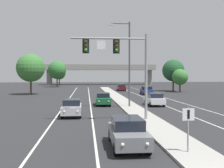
# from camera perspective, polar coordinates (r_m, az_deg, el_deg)

# --- Properties ---
(median_island) EXTENTS (2.40, 110.00, 0.15)m
(median_island) POSITION_cam_1_polar(r_m,az_deg,el_deg) (26.67, 5.94, -6.34)
(median_island) COLOR #9E9B93
(median_island) RESTS_ON ground
(lane_stripe_oncoming_center) EXTENTS (0.14, 100.00, 0.01)m
(lane_stripe_oncoming_center) POSITION_cam_1_polar(r_m,az_deg,el_deg) (33.11, -4.50, -4.82)
(lane_stripe_oncoming_center) COLOR silver
(lane_stripe_oncoming_center) RESTS_ON ground
(lane_stripe_receding_center) EXTENTS (0.14, 100.00, 0.01)m
(lane_stripe_receding_center) POSITION_cam_1_polar(r_m,az_deg,el_deg) (34.56, 11.33, -4.57)
(lane_stripe_receding_center) COLOR silver
(lane_stripe_receding_center) RESTS_ON ground
(edge_stripe_left) EXTENTS (0.14, 100.00, 0.01)m
(edge_stripe_left) POSITION_cam_1_polar(r_m,az_deg,el_deg) (33.23, -10.22, -4.82)
(edge_stripe_left) COLOR silver
(edge_stripe_left) RESTS_ON ground
(edge_stripe_right) EXTENTS (0.14, 100.00, 0.01)m
(edge_stripe_right) POSITION_cam_1_polar(r_m,az_deg,el_deg) (35.64, 16.44, -4.41)
(edge_stripe_right) COLOR silver
(edge_stripe_right) RESTS_ON ground
(overhead_signal_mast) EXTENTS (6.48, 0.44, 7.20)m
(overhead_signal_mast) POSITION_cam_1_polar(r_m,az_deg,el_deg) (22.86, 2.19, 5.40)
(overhead_signal_mast) COLOR gray
(overhead_signal_mast) RESTS_ON median_island
(median_sign_post) EXTENTS (0.60, 0.10, 2.20)m
(median_sign_post) POSITION_cam_1_polar(r_m,az_deg,el_deg) (13.92, 15.70, -7.84)
(median_sign_post) COLOR gray
(median_sign_post) RESTS_ON median_island
(street_lamp_median) EXTENTS (2.58, 0.28, 10.00)m
(street_lamp_median) POSITION_cam_1_polar(r_m,az_deg,el_deg) (32.36, 3.29, 5.29)
(street_lamp_median) COLOR #4C4C51
(street_lamp_median) RESTS_ON median_island
(car_oncoming_grey) EXTENTS (1.82, 4.47, 1.58)m
(car_oncoming_grey) POSITION_cam_1_polar(r_m,az_deg,el_deg) (15.01, 3.30, -10.03)
(car_oncoming_grey) COLOR slate
(car_oncoming_grey) RESTS_ON ground
(car_oncoming_silver) EXTENTS (1.88, 4.49, 1.58)m
(car_oncoming_silver) POSITION_cam_1_polar(r_m,az_deg,el_deg) (26.19, -8.45, -4.86)
(car_oncoming_silver) COLOR #B7B7BC
(car_oncoming_silver) RESTS_ON ground
(car_oncoming_green) EXTENTS (1.90, 4.50, 1.58)m
(car_oncoming_green) POSITION_cam_1_polar(r_m,az_deg,el_deg) (34.85, -1.89, -3.13)
(car_oncoming_green) COLOR #195633
(car_oncoming_green) RESTS_ON ground
(car_receding_white) EXTENTS (1.84, 4.48, 1.58)m
(car_receding_white) POSITION_cam_1_polar(r_m,az_deg,el_deg) (34.91, 8.88, -3.14)
(car_receding_white) COLOR silver
(car_receding_white) RESTS_ON ground
(car_receding_blue) EXTENTS (1.82, 4.47, 1.58)m
(car_receding_blue) POSITION_cam_1_polar(r_m,az_deg,el_deg) (53.92, 7.27, -1.31)
(car_receding_blue) COLOR navy
(car_receding_blue) RESTS_ON ground
(car_receding_darkred) EXTENTS (1.85, 4.48, 1.58)m
(car_receding_darkred) POSITION_cam_1_polar(r_m,az_deg,el_deg) (65.37, 1.97, -0.71)
(car_receding_darkred) COLOR #5B0F14
(car_receding_darkred) RESTS_ON ground
(overpass_bridge) EXTENTS (42.40, 6.40, 7.65)m
(overpass_bridge) POSITION_cam_1_polar(r_m,az_deg,el_deg) (104.71, -2.53, 3.04)
(overpass_bridge) COLOR gray
(overpass_bridge) RESTS_ON ground
(tree_far_right_a) EXTENTS (3.56, 3.56, 5.15)m
(tree_far_right_a) POSITION_cam_1_polar(r_m,az_deg,el_deg) (62.14, 14.08, 1.43)
(tree_far_right_a) COLOR #4C3823
(tree_far_right_a) RESTS_ON ground
(tree_far_left_a) EXTENTS (5.51, 5.51, 7.98)m
(tree_far_left_a) POSITION_cam_1_polar(r_m,az_deg,el_deg) (55.51, -16.70, 3.25)
(tree_far_left_a) COLOR #4C3823
(tree_far_left_a) RESTS_ON ground
(tree_far_right_b) EXTENTS (5.13, 5.13, 7.42)m
(tree_far_right_b) POSITION_cam_1_polar(r_m,az_deg,el_deg) (65.32, 12.74, 2.77)
(tree_far_right_b) COLOR #4C3823
(tree_far_right_b) RESTS_ON ground
(tree_far_left_b) EXTENTS (5.61, 5.61, 8.12)m
(tree_far_left_b) POSITION_cam_1_polar(r_m,az_deg,el_deg) (86.12, -11.47, 2.90)
(tree_far_left_b) COLOR #4C3823
(tree_far_left_b) RESTS_ON ground
(tree_far_left_c) EXTENTS (4.63, 4.63, 6.71)m
(tree_far_left_c) POSITION_cam_1_polar(r_m,az_deg,el_deg) (101.52, -11.01, 2.24)
(tree_far_left_c) COLOR #4C3823
(tree_far_left_c) RESTS_ON ground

